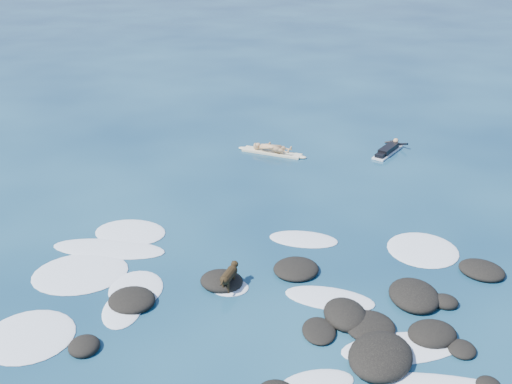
# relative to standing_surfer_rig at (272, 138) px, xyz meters

# --- Properties ---
(ground) EXTENTS (160.00, 160.00, 0.00)m
(ground) POSITION_rel_standing_surfer_rig_xyz_m (1.50, -10.05, -0.73)
(ground) COLOR #0A2642
(ground) RESTS_ON ground
(reef_rocks) EXTENTS (12.50, 6.97, 0.59)m
(reef_rocks) POSITION_rel_standing_surfer_rig_xyz_m (3.23, -11.46, -0.63)
(reef_rocks) COLOR black
(reef_rocks) RESTS_ON ground
(breaking_foam) EXTENTS (13.49, 8.30, 0.12)m
(breaking_foam) POSITION_rel_standing_surfer_rig_xyz_m (-0.67, -10.51, -0.72)
(breaking_foam) COLOR white
(breaking_foam) RESTS_ON ground
(standing_surfer_rig) EXTENTS (3.22, 1.29, 1.86)m
(standing_surfer_rig) POSITION_rel_standing_surfer_rig_xyz_m (0.00, 0.00, 0.00)
(standing_surfer_rig) COLOR beige
(standing_surfer_rig) RESTS_ON ground
(paddling_surfer_rig) EXTENTS (1.72, 2.45, 0.45)m
(paddling_surfer_rig) POSITION_rel_standing_surfer_rig_xyz_m (5.21, 0.74, -0.58)
(paddling_surfer_rig) COLOR white
(paddling_surfer_rig) RESTS_ON ground
(dog) EXTENTS (0.47, 1.13, 0.73)m
(dog) POSITION_rel_standing_surfer_rig_xyz_m (-0.15, -10.62, -0.25)
(dog) COLOR black
(dog) RESTS_ON ground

